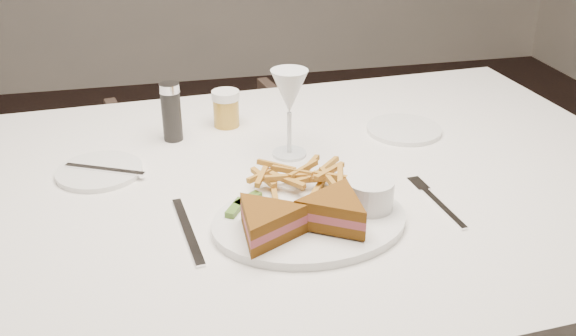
# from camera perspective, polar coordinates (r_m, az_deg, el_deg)

# --- Properties ---
(chair_far) EXTENTS (0.68, 0.65, 0.61)m
(chair_far) POSITION_cam_1_polar(r_m,az_deg,el_deg) (2.14, -6.47, -1.04)
(chair_far) COLOR #4C392F
(chair_far) RESTS_ON ground
(table_setting) EXTENTS (0.79, 0.63, 0.18)m
(table_setting) POSITION_cam_1_polar(r_m,az_deg,el_deg) (1.11, 0.33, -0.75)
(table_setting) COLOR white
(table_setting) RESTS_ON table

